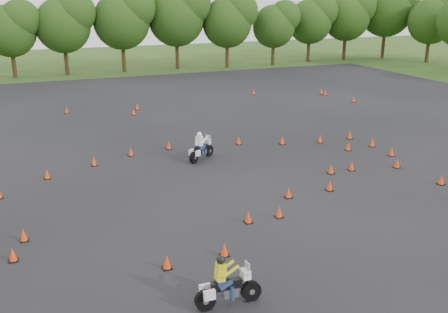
% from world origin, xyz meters
% --- Properties ---
extents(ground, '(140.00, 140.00, 0.00)m').
position_xyz_m(ground, '(0.00, 0.00, 0.00)').
color(ground, '#2D5119').
rests_on(ground, ground).
extents(asphalt_pad, '(62.00, 62.00, 0.00)m').
position_xyz_m(asphalt_pad, '(0.00, 6.00, 0.01)').
color(asphalt_pad, black).
rests_on(asphalt_pad, ground).
extents(treeline, '(86.95, 32.15, 11.06)m').
position_xyz_m(treeline, '(3.79, 34.89, 4.56)').
color(treeline, '#234112').
rests_on(treeline, ground).
extents(traffic_cones, '(36.58, 32.60, 0.45)m').
position_xyz_m(traffic_cones, '(0.26, 5.86, 0.23)').
color(traffic_cones, '#FF3E0A').
rests_on(traffic_cones, asphalt_pad).
extents(rider_yellow, '(1.99, 0.68, 1.52)m').
position_xyz_m(rider_yellow, '(-3.65, -5.27, 0.77)').
color(rider_yellow, '#D0C712').
rests_on(rider_yellow, ground).
extents(rider_white, '(1.99, 1.67, 1.55)m').
position_xyz_m(rider_white, '(0.10, 7.39, 0.78)').
color(rider_white, white).
rests_on(rider_white, ground).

